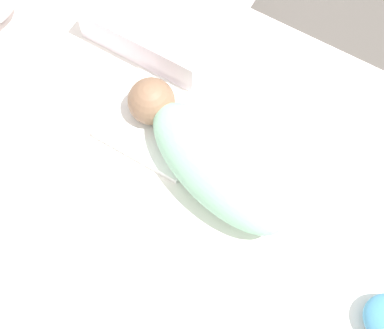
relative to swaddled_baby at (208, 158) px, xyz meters
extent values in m
plane|color=#514C47|center=(-0.08, -0.04, -0.23)|extent=(12.00, 12.00, 0.00)
cube|color=white|center=(-0.08, -0.04, -0.15)|extent=(1.59, 1.02, 0.16)
cube|color=white|center=(-0.16, 0.04, -0.06)|extent=(0.24, 0.21, 0.02)
ellipsoid|color=#99D6B2|center=(0.03, -0.01, 0.00)|extent=(0.43, 0.28, 0.15)
sphere|color=#89664C|center=(-0.19, 0.06, -0.01)|extent=(0.11, 0.11, 0.11)
cube|color=white|center=(-0.31, 0.34, -0.02)|extent=(0.34, 0.36, 0.10)
camera|label=1|loc=(0.21, -0.43, 1.10)|focal=50.00mm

